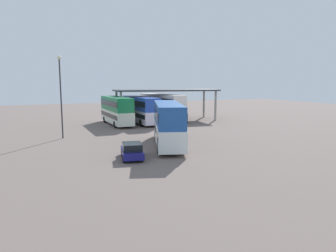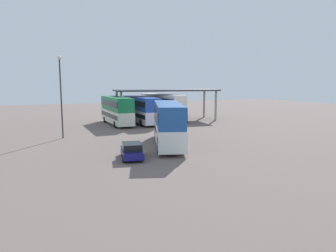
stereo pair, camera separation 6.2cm
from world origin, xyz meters
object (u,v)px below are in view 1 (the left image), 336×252
Objects in this scene: parked_hatchback at (132,151)px; double_decker_near_canopy at (116,109)px; double_decker_mid_row at (140,109)px; double_decker_far_right at (162,106)px; double_decker_main at (168,122)px; lamppost_tall at (61,88)px.

parked_hatchback is 0.36× the size of double_decker_near_canopy.
double_decker_near_canopy is 3.87m from double_decker_mid_row.
double_decker_main is at bearing 149.83° from double_decker_far_right.
lamppost_tall reaches higher than parked_hatchback.
double_decker_main is at bearing -40.75° from parked_hatchback.
double_decker_mid_row is (7.75, 21.59, 1.60)m from parked_hatchback.
double_decker_mid_row is at bearing 36.67° from lamppost_tall.
lamppost_tall is at bearing 31.57° from parked_hatchback.
double_decker_near_canopy is at bearing 91.64° from double_decker_mid_row.
double_decker_far_right is 1.20× the size of lamppost_tall.
double_decker_main is 13.23m from lamppost_tall.
double_decker_mid_row is at bearing 102.78° from double_decker_far_right.
double_decker_mid_row is 1.03× the size of double_decker_far_right.
double_decker_near_canopy is 0.95× the size of double_decker_far_right.
double_decker_mid_row is 1.24× the size of lamppost_tall.
parked_hatchback is 0.41× the size of lamppost_tall.
parked_hatchback is 21.80m from double_decker_near_canopy.
double_decker_main is 1.21× the size of lamppost_tall.
parked_hatchback is at bearing 168.61° from double_decker_near_canopy.
double_decker_near_canopy is 1.14× the size of lamppost_tall.
parked_hatchback is at bearing 146.71° from double_decker_main.
double_decker_near_canopy is 0.91× the size of double_decker_mid_row.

